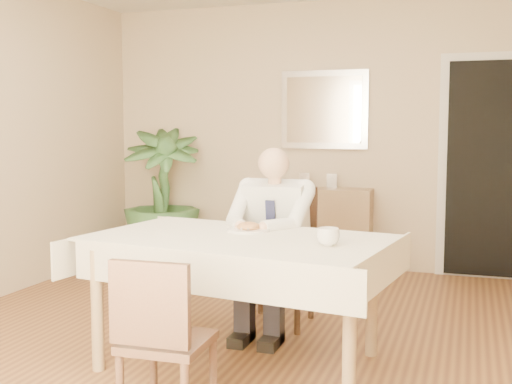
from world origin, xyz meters
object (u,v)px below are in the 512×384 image
(sideboard, at_px, (319,229))
(seated_man, at_px, (269,231))
(chair_far, at_px, (282,246))
(potted_palm, at_px, (161,196))
(chair_near, at_px, (160,334))
(coffee_mug, at_px, (328,237))
(dining_table, at_px, (239,251))

(sideboard, bearing_deg, seated_man, -88.86)
(chair_far, bearing_deg, potted_palm, 132.33)
(chair_near, bearing_deg, sideboard, 89.04)
(sideboard, bearing_deg, coffee_mug, -78.29)
(chair_near, xyz_separation_m, seated_man, (0.06, 1.48, 0.25))
(dining_table, bearing_deg, chair_near, -85.23)
(chair_far, distance_m, sideboard, 1.71)
(chair_far, bearing_deg, seated_man, -96.54)
(chair_far, relative_size, chair_near, 1.19)
(dining_table, relative_size, potted_palm, 1.35)
(chair_near, distance_m, seated_man, 1.50)
(chair_far, distance_m, potted_palm, 2.27)
(potted_palm, bearing_deg, chair_near, -63.18)
(chair_far, relative_size, seated_man, 0.77)
(coffee_mug, relative_size, sideboard, 0.12)
(sideboard, bearing_deg, chair_near, -91.18)
(chair_far, bearing_deg, sideboard, 87.30)
(chair_near, bearing_deg, seated_man, 85.93)
(seated_man, distance_m, potted_palm, 2.47)
(seated_man, xyz_separation_m, potted_palm, (-1.71, 1.78, -0.00))
(seated_man, distance_m, sideboard, 2.01)
(chair_near, relative_size, coffee_mug, 6.58)
(chair_far, bearing_deg, coffee_mug, -67.71)
(dining_table, distance_m, sideboard, 2.60)
(coffee_mug, bearing_deg, chair_far, 118.82)
(seated_man, relative_size, sideboard, 1.25)
(coffee_mug, bearing_deg, sideboard, 103.85)
(dining_table, distance_m, coffee_mug, 0.58)
(dining_table, distance_m, chair_near, 0.92)
(dining_table, xyz_separation_m, chair_far, (-0.00, 0.89, -0.13))
(coffee_mug, distance_m, sideboard, 2.81)
(sideboard, distance_m, potted_palm, 1.63)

